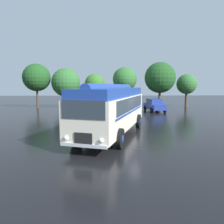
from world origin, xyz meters
name	(u,v)px	position (x,y,z in m)	size (l,w,h in m)	color
ground_plane	(121,135)	(0.00, 0.00, 0.00)	(120.00, 120.00, 0.00)	black
vintage_bus	(113,107)	(-0.60, 0.10, 1.89)	(5.51, 10.35, 3.49)	silver
car_near_left	(89,106)	(-3.10, 12.58, 0.85)	(2.29, 4.36, 1.66)	#4C5156
car_mid_left	(109,105)	(-0.52, 13.32, 0.85)	(2.02, 4.23, 1.66)	silver
car_mid_right	(133,106)	(2.48, 12.92, 0.85)	(2.18, 4.31, 1.66)	silver
car_far_right	(154,105)	(5.44, 13.68, 0.85)	(2.38, 4.39, 1.66)	navy
tree_far_left	(37,78)	(-11.26, 18.59, 4.53)	(4.11, 4.11, 6.64)	#4C3823
tree_left_of_centre	(66,82)	(-6.89, 18.70, 3.88)	(4.29, 4.29, 5.99)	#4C3823
tree_centre	(95,84)	(-2.58, 19.04, 3.65)	(3.08, 3.08, 5.18)	#4C3823
tree_right_of_centre	(124,79)	(1.91, 18.87, 4.34)	(3.69, 3.69, 6.20)	#4C3823
tree_far_right	(160,78)	(7.38, 18.91, 4.60)	(4.73, 4.73, 6.96)	#4C3823
tree_extra_right	(186,84)	(11.75, 19.49, 3.65)	(3.13, 3.13, 5.18)	#4C3823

